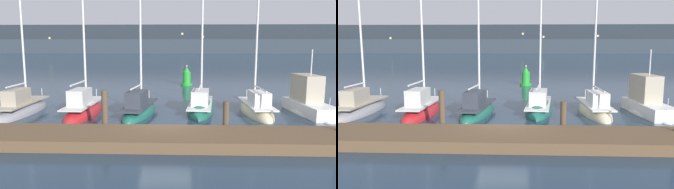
# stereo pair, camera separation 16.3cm
# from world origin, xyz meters

# --- Properties ---
(ground_plane) EXTENTS (400.00, 400.00, 0.00)m
(ground_plane) POSITION_xyz_m (0.00, 0.00, 0.00)
(ground_plane) COLOR #1E3347
(dock) EXTENTS (25.04, 2.80, 0.45)m
(dock) POSITION_xyz_m (0.00, -2.25, 0.23)
(dock) COLOR brown
(dock) RESTS_ON ground
(mooring_pile_1) EXTENTS (0.28, 0.28, 1.97)m
(mooring_pile_1) POSITION_xyz_m (-2.78, -0.60, 0.98)
(mooring_pile_1) COLOR #4C3D2D
(mooring_pile_1) RESTS_ON ground
(mooring_pile_2) EXTENTS (0.28, 0.28, 1.50)m
(mooring_pile_2) POSITION_xyz_m (2.78, -0.60, 0.75)
(mooring_pile_2) COLOR #4C3D2D
(mooring_pile_2) RESTS_ON ground
(sailboat_berth_1) EXTENTS (1.54, 5.68, 7.86)m
(sailboat_berth_1) POSITION_xyz_m (-8.58, 3.30, 0.17)
(sailboat_berth_1) COLOR gray
(sailboat_berth_1) RESTS_ON ground
(sailboat_berth_2) EXTENTS (1.65, 5.58, 8.27)m
(sailboat_berth_2) POSITION_xyz_m (-4.86, 3.06, 0.17)
(sailboat_berth_2) COLOR red
(sailboat_berth_2) RESTS_ON ground
(sailboat_berth_3) EXTENTS (2.19, 5.69, 8.18)m
(sailboat_berth_3) POSITION_xyz_m (-1.69, 3.40, 0.17)
(sailboat_berth_3) COLOR #195647
(sailboat_berth_3) RESTS_ON ground
(sailboat_berth_4) EXTENTS (2.28, 6.20, 9.02)m
(sailboat_berth_4) POSITION_xyz_m (1.96, 4.56, 0.14)
(sailboat_berth_4) COLOR #195647
(sailboat_berth_4) RESTS_ON ground
(sailboat_berth_5) EXTENTS (1.68, 5.48, 8.16)m
(sailboat_berth_5) POSITION_xyz_m (5.19, 3.90, 0.14)
(sailboat_berth_5) COLOR beige
(sailboat_berth_5) RESTS_ON ground
(motorboat_berth_6) EXTENTS (2.01, 5.12, 4.27)m
(motorboat_berth_6) POSITION_xyz_m (8.25, 3.90, 0.43)
(motorboat_berth_6) COLOR white
(motorboat_berth_6) RESTS_ON ground
(channel_buoy) EXTENTS (1.17, 1.17, 1.97)m
(channel_buoy) POSITION_xyz_m (1.33, 16.88, 0.73)
(channel_buoy) COLOR green
(channel_buoy) RESTS_ON ground
(hillside_backdrop) EXTENTS (240.00, 23.00, 12.02)m
(hillside_backdrop) POSITION_xyz_m (-0.56, 132.46, 5.54)
(hillside_backdrop) COLOR #232B33
(hillside_backdrop) RESTS_ON ground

